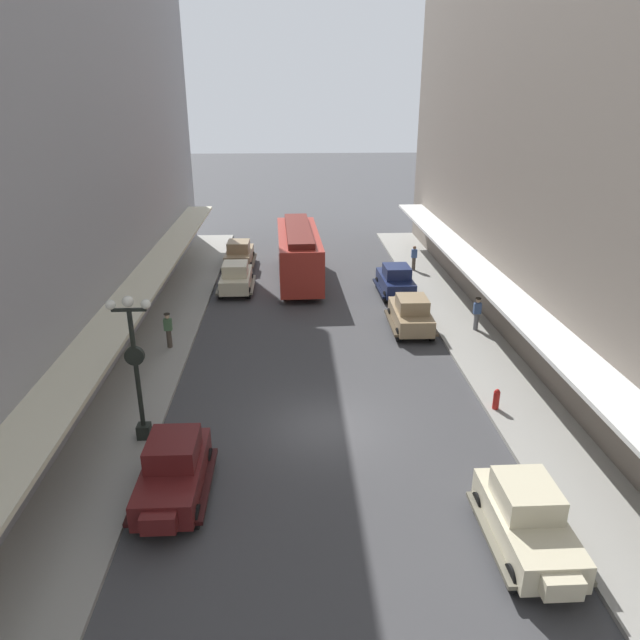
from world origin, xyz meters
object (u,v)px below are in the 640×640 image
at_px(parked_car_3, 527,518).
at_px(pedestrian_0, 477,313).
at_px(pedestrian_1, 168,330).
at_px(fire_hydrant, 496,399).
at_px(parked_car_4, 239,253).
at_px(parked_car_1, 411,313).
at_px(streetcar, 299,252).
at_px(parked_car_5, 396,280).
at_px(pedestrian_2, 414,258).
at_px(lamp_post_with_clock, 136,363).
at_px(parked_car_2, 173,469).
at_px(parked_car_0, 236,277).

bearing_deg(parked_car_3, pedestrian_0, 77.93).
height_order(pedestrian_0, pedestrian_1, same).
bearing_deg(fire_hydrant, parked_car_4, 118.81).
relative_size(parked_car_1, streetcar, 0.44).
relative_size(parked_car_5, pedestrian_1, 2.57).
bearing_deg(pedestrian_2, parked_car_4, 170.82).
relative_size(pedestrian_1, pedestrian_2, 1.02).
xyz_separation_m(fire_hydrant, pedestrian_1, (-13.32, 6.38, 0.45)).
height_order(parked_car_3, lamp_post_with_clock, lamp_post_with_clock).
relative_size(parked_car_2, lamp_post_with_clock, 0.83).
height_order(parked_car_5, fire_hydrant, parked_car_5).
height_order(parked_car_4, parked_car_5, same).
relative_size(parked_car_4, lamp_post_with_clock, 0.83).
bearing_deg(pedestrian_0, parked_car_1, 172.87).
relative_size(parked_car_0, pedestrian_1, 2.55).
xyz_separation_m(parked_car_5, streetcar, (-5.65, 3.07, 0.96)).
distance_m(parked_car_3, fire_hydrant, 7.13).
xyz_separation_m(parked_car_5, pedestrian_2, (2.02, 4.58, 0.05)).
xyz_separation_m(parked_car_1, fire_hydrant, (1.64, -8.19, -0.38)).
xyz_separation_m(parked_car_3, streetcar, (-5.54, 23.78, 0.96)).
bearing_deg(parked_car_1, lamp_post_with_clock, -139.41).
height_order(parked_car_3, parked_car_5, same).
height_order(fire_hydrant, pedestrian_0, pedestrian_0).
bearing_deg(parked_car_4, pedestrian_2, -9.18).
height_order(parked_car_0, streetcar, streetcar).
bearing_deg(parked_car_1, parked_car_2, -127.22).
relative_size(parked_car_4, pedestrian_2, 2.61).
bearing_deg(pedestrian_0, streetcar, 133.86).
bearing_deg(parked_car_3, pedestrian_1, 131.42).
xyz_separation_m(parked_car_0, pedestrian_0, (12.49, -7.03, 0.07)).
bearing_deg(pedestrian_1, streetcar, 59.29).
height_order(parked_car_4, pedestrian_2, parked_car_4).
bearing_deg(parked_car_0, lamp_post_with_clock, -96.53).
relative_size(parked_car_3, parked_car_5, 0.99).
xyz_separation_m(parked_car_2, pedestrian_1, (-2.15, 10.72, 0.07)).
distance_m(streetcar, fire_hydrant, 18.32).
relative_size(parked_car_1, parked_car_5, 1.00).
height_order(streetcar, pedestrian_0, streetcar).
relative_size(fire_hydrant, pedestrian_1, 0.49).
bearing_deg(lamp_post_with_clock, parked_car_3, -26.69).
distance_m(parked_car_0, lamp_post_with_clock, 16.38).
relative_size(parked_car_0, pedestrian_2, 2.60).
height_order(parked_car_5, pedestrian_0, parked_car_5).
bearing_deg(parked_car_5, parked_car_1, -91.96).
height_order(parked_car_5, pedestrian_1, parked_car_5).
bearing_deg(pedestrian_0, pedestrian_1, -174.58).
distance_m(parked_car_4, pedestrian_2, 11.85).
height_order(parked_car_1, parked_car_3, same).
xyz_separation_m(parked_car_0, parked_car_5, (9.45, -1.06, 0.00)).
height_order(parked_car_1, parked_car_5, same).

